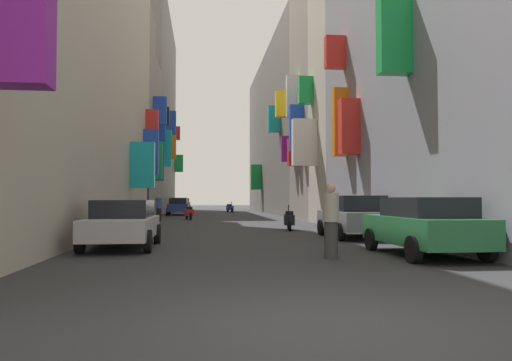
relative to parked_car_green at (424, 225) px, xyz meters
The scene contains 19 objects.
ground_plane 24.41m from the parked_car_green, 99.36° to the left, with size 140.00×140.00×0.00m, color #2D2D30.
building_left_mid_a 27.31m from the parked_car_green, 116.78° to the left, with size 6.99×3.99×14.67m.
building_left_mid_b 31.34m from the parked_car_green, 112.73° to the left, with size 7.40×5.61×12.46m.
building_left_mid_c 45.44m from the parked_car_green, 105.66° to the left, with size 7.13×22.81×21.64m.
building_right_near 7.78m from the parked_car_green, 42.83° to the left, with size 7.02×19.30×12.55m.
building_right_mid_a 18.83m from the parked_car_green, 75.48° to the left, with size 7.37×4.26×21.40m.
building_right_mid_b 22.60m from the parked_car_green, 79.11° to the left, with size 7.31×6.37×17.22m.
building_right_mid_c 39.94m from the parked_car_green, 84.11° to the left, with size 7.16×30.07×16.43m.
parked_car_green is the anchor object (origin of this frame).
parked_car_silver 8.17m from the parked_car_green, 159.61° to the left, with size 1.88×4.08×1.36m.
parked_car_grey 5.57m from the parked_car_green, 89.61° to the left, with size 1.93×3.98×1.51m.
parked_car_blue 32.12m from the parked_car_green, 103.38° to the left, with size 1.86×4.17×1.48m.
parked_car_red 45.30m from the parked_car_green, 99.74° to the left, with size 1.97×4.27×1.48m.
scooter_blue 38.31m from the parked_car_green, 93.83° to the left, with size 0.72×1.95×1.13m.
scooter_red 22.72m from the parked_car_green, 106.06° to the left, with size 0.67×1.95×1.13m.
scooter_black 10.16m from the parked_car_green, 98.67° to the left, with size 0.58×1.92×1.13m.
pedestrian_crossing 20.78m from the parked_car_green, 112.84° to the left, with size 0.52×0.52×1.66m.
pedestrian_near_left 2.39m from the parked_car_green, behind, with size 0.42×0.42×1.77m.
traffic_light_near_corner 19.92m from the parked_car_green, 115.68° to the left, with size 0.26×0.34×4.33m.
Camera 1 is at (-1.46, -5.49, 1.40)m, focal length 34.12 mm.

